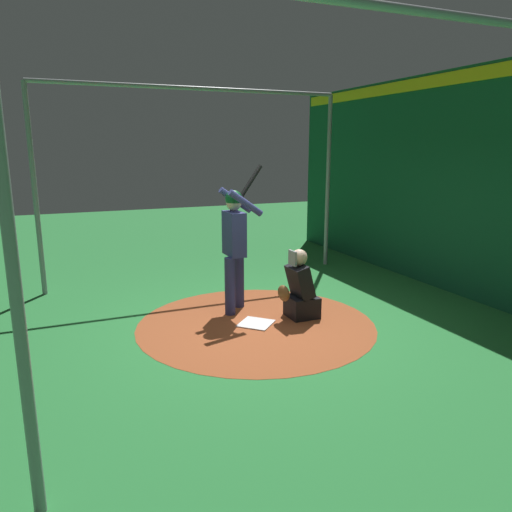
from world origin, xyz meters
name	(u,v)px	position (x,y,z in m)	size (l,w,h in m)	color
ground_plane	(256,324)	(0.00, 0.00, 0.00)	(26.06, 26.06, 0.00)	#287A38
dirt_circle	(256,324)	(0.00, 0.00, 0.00)	(3.21, 3.21, 0.01)	#9E4C28
home_plate	(256,323)	(0.00, 0.00, 0.01)	(0.42, 0.42, 0.01)	white
batter	(235,239)	(0.05, -0.65, 1.07)	(0.68, 0.49, 2.11)	navy
catcher	(300,291)	(-0.67, -0.02, 0.39)	(0.58, 0.40, 0.98)	black
back_wall	(470,184)	(-3.64, 0.00, 1.79)	(0.23, 10.06, 3.55)	#145133
cage_frame	(256,152)	(0.00, 0.00, 2.29)	(5.38, 5.31, 3.36)	gray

